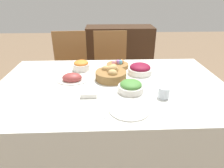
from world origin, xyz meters
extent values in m
plane|color=#7F664C|center=(0.00, 0.00, 0.00)|extent=(12.00, 12.00, 0.00)
cube|color=silver|center=(0.00, 0.00, 0.39)|extent=(1.87, 1.20, 0.78)
cylinder|color=brown|center=(-0.16, 0.65, 0.22)|extent=(0.03, 0.03, 0.44)
cylinder|color=brown|center=(0.23, 0.66, 0.22)|extent=(0.03, 0.03, 0.44)
cylinder|color=brown|center=(-0.17, 1.04, 0.22)|extent=(0.03, 0.03, 0.44)
cylinder|color=brown|center=(0.22, 1.05, 0.22)|extent=(0.03, 0.03, 0.44)
cube|color=brown|center=(0.03, 0.85, 0.45)|extent=(0.43, 0.43, 0.02)
cube|color=brown|center=(0.03, 1.05, 0.73)|extent=(0.42, 0.03, 0.55)
cylinder|color=brown|center=(-0.66, 0.64, 0.22)|extent=(0.03, 0.03, 0.44)
cylinder|color=brown|center=(-0.28, 0.67, 0.22)|extent=(0.03, 0.03, 0.44)
cylinder|color=brown|center=(-0.69, 1.03, 0.22)|extent=(0.03, 0.03, 0.44)
cylinder|color=brown|center=(-0.30, 1.05, 0.22)|extent=(0.03, 0.03, 0.44)
cube|color=brown|center=(-0.48, 0.85, 0.45)|extent=(0.44, 0.44, 0.02)
cube|color=brown|center=(-0.49, 1.05, 0.73)|extent=(0.42, 0.04, 0.55)
cube|color=#3D2616|center=(0.21, 1.85, 0.46)|extent=(1.11, 0.44, 0.92)
cylinder|color=olive|center=(0.00, 0.09, 0.81)|extent=(0.26, 0.26, 0.07)
ellipsoid|color=tan|center=(0.00, 0.09, 0.85)|extent=(0.08, 0.07, 0.05)
ellipsoid|color=tan|center=(-0.04, 0.13, 0.85)|extent=(0.08, 0.06, 0.06)
ellipsoid|color=tan|center=(0.02, 0.12, 0.87)|extent=(0.09, 0.09, 0.06)
ellipsoid|color=tan|center=(0.02, 0.08, 0.87)|extent=(0.09, 0.08, 0.06)
ellipsoid|color=tan|center=(0.00, 0.09, 0.87)|extent=(0.08, 0.09, 0.06)
ellipsoid|color=tan|center=(0.03, 0.10, 0.86)|extent=(0.10, 0.10, 0.06)
ellipsoid|color=tan|center=(0.01, 0.03, 0.86)|extent=(0.09, 0.08, 0.06)
cylinder|color=olive|center=(0.08, 0.37, 0.79)|extent=(0.22, 0.22, 0.03)
ellipsoid|color=#F29E4C|center=(0.08, 0.38, 0.83)|extent=(0.04, 0.04, 0.05)
ellipsoid|color=#B27AD1|center=(0.08, 0.37, 0.83)|extent=(0.04, 0.04, 0.05)
ellipsoid|color=#F29E4C|center=(0.12, 0.39, 0.83)|extent=(0.04, 0.04, 0.05)
ellipsoid|color=pink|center=(0.04, 0.35, 0.83)|extent=(0.04, 0.04, 0.05)
ellipsoid|color=#60B2E0|center=(0.10, 0.37, 0.83)|extent=(0.04, 0.04, 0.05)
ellipsoid|color=silver|center=(-0.33, 0.06, 0.78)|extent=(0.25, 0.18, 0.01)
ellipsoid|color=#943937|center=(-0.33, 0.06, 0.81)|extent=(0.16, 0.12, 0.08)
cylinder|color=silver|center=(0.27, 0.20, 0.80)|extent=(0.22, 0.22, 0.05)
ellipsoid|color=maroon|center=(0.27, 0.20, 0.84)|extent=(0.19, 0.19, 0.07)
cylinder|color=silver|center=(-0.27, 0.32, 0.81)|extent=(0.16, 0.16, 0.06)
ellipsoid|color=orange|center=(-0.27, 0.32, 0.84)|extent=(0.14, 0.14, 0.05)
cylinder|color=silver|center=(0.14, -0.14, 0.80)|extent=(0.19, 0.19, 0.05)
ellipsoid|color=#478438|center=(0.14, -0.14, 0.84)|extent=(0.16, 0.16, 0.06)
cylinder|color=silver|center=(0.10, -0.40, 0.78)|extent=(0.26, 0.26, 0.01)
cube|color=silver|center=(-0.06, -0.40, 0.78)|extent=(0.02, 0.18, 0.00)
cube|color=silver|center=(0.26, -0.40, 0.78)|extent=(0.02, 0.18, 0.00)
cube|color=silver|center=(0.29, -0.40, 0.78)|extent=(0.02, 0.18, 0.00)
cylinder|color=silver|center=(0.36, -0.25, 0.82)|extent=(0.08, 0.08, 0.08)
cube|color=silver|center=(-0.17, -0.21, 0.79)|extent=(0.12, 0.07, 0.03)
camera|label=1|loc=(-0.06, -1.47, 1.48)|focal=32.00mm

